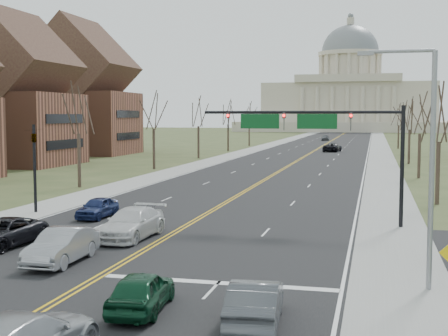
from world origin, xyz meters
The scene contains 33 objects.
ground centered at (0.00, 0.00, 0.00)m, with size 600.00×600.00×0.00m, color #394824.
road centered at (0.00, 110.00, 0.01)m, with size 20.00×380.00×0.01m, color black.
cross_road centered at (0.00, 6.00, 0.01)m, with size 120.00×14.00×0.01m, color black.
sidewalk_left centered at (-12.00, 110.00, 0.01)m, with size 4.00×380.00×0.03m, color gray.
sidewalk_right centered at (12.00, 110.00, 0.01)m, with size 4.00×380.00×0.03m, color gray.
center_line centered at (0.00, 110.00, 0.01)m, with size 0.42×380.00×0.01m, color gold.
edge_line_left centered at (-9.80, 110.00, 0.01)m, with size 0.15×380.00×0.01m, color silver.
edge_line_right centered at (9.80, 110.00, 0.01)m, with size 0.15×380.00×0.01m, color silver.
stop_bar centered at (5.00, -1.00, 0.01)m, with size 9.50×0.50×0.01m, color silver.
capitol centered at (0.00, 249.91, 14.20)m, with size 90.00×60.00×50.00m.
signal_mast centered at (7.45, 13.50, 5.76)m, with size 12.12×0.44×7.20m.
signal_left centered at (-11.50, 13.50, 3.71)m, with size 0.32×0.36×6.00m.
street_light centered at (12.74, 0.00, 5.23)m, with size 2.90×0.25×9.07m.
tree_r_0 centered at (15.50, 24.00, 6.55)m, with size 3.74×3.74×8.50m.
tree_l_0 centered at (-15.50, 28.00, 6.94)m, with size 3.96×3.96×9.00m.
tree_r_1 centered at (15.50, 44.00, 6.55)m, with size 3.74×3.74×8.50m.
tree_l_1 centered at (-15.50, 48.00, 6.94)m, with size 3.96×3.96×9.00m.
tree_r_2 centered at (15.50, 64.00, 6.55)m, with size 3.74×3.74×8.50m.
tree_l_2 centered at (-15.50, 68.00, 6.94)m, with size 3.96×3.96×9.00m.
tree_r_3 centered at (15.50, 84.00, 6.55)m, with size 3.74×3.74×8.50m.
tree_l_3 centered at (-15.50, 88.00, 6.94)m, with size 3.96×3.96×9.00m.
tree_r_4 centered at (15.50, 104.00, 6.55)m, with size 3.74×3.74×8.50m.
tree_l_4 centered at (-15.50, 108.00, 6.94)m, with size 3.96×3.96×9.00m.
bldg_left_mid centered at (-36.00, 50.00, 8.54)m, with size 15.10×14.28×20.75m.
bldg_left_far centered at (-38.00, 74.00, 9.54)m, with size 17.10×14.28×23.25m.
car_nb_inner_lead centered at (3.34, -5.05, 0.70)m, with size 1.63×4.05×1.38m, color #0D3921.
car_nb_outer_lead centered at (7.35, -5.56, 0.74)m, with size 1.54×4.43×1.46m, color #45484C.
car_sb_inner_lead centered at (-2.62, 0.59, 0.79)m, with size 1.64×4.70×1.55m, color gray.
car_sb_outer_lead centered at (-7.23, 3.11, 0.72)m, with size 2.34×5.07×1.41m, color black.
car_sb_inner_second centered at (-1.75, 6.63, 0.81)m, with size 2.24×5.51×1.60m, color silver.
car_sb_outer_second centered at (-6.41, 12.38, 0.68)m, with size 1.57×3.91×1.33m, color #16214D.
car_far_nb centered at (3.43, 90.78, 0.81)m, with size 2.64×5.73×1.59m, color black.
car_far_sb centered at (-1.66, 141.02, 0.80)m, with size 1.85×4.60×1.57m, color #4E5256.
Camera 1 is at (10.89, -24.40, 6.61)m, focal length 50.00 mm.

